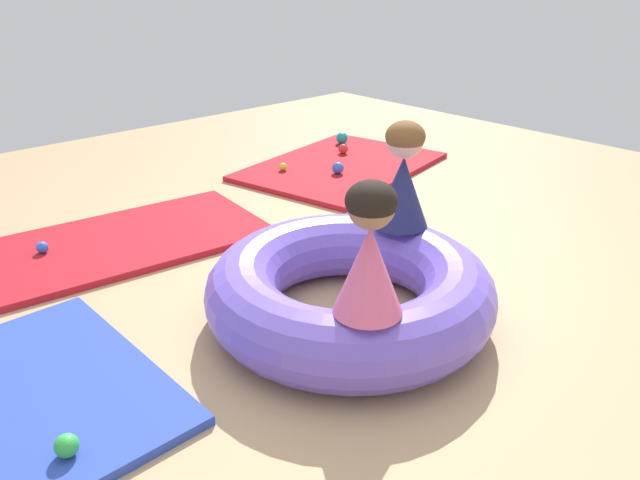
{
  "coord_description": "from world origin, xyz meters",
  "views": [
    {
      "loc": [
        -1.59,
        -1.71,
        1.51
      ],
      "look_at": [
        0.15,
        0.2,
        0.35
      ],
      "focal_mm": 34.41,
      "sensor_mm": 36.0,
      "label": 1
    }
  ],
  "objects_px": {
    "child_in_navy": "(403,176)",
    "play_ball_blue_second": "(338,168)",
    "play_ball_yellow": "(283,167)",
    "play_ball_green": "(67,446)",
    "inflatable_cushion": "(350,290)",
    "play_ball_blue": "(42,247)",
    "child_in_pink": "(370,251)",
    "play_ball_red": "(343,149)",
    "play_ball_teal": "(342,138)"
  },
  "relations": [
    {
      "from": "play_ball_blue",
      "to": "play_ball_blue_second",
      "type": "relative_size",
      "value": 0.73
    },
    {
      "from": "child_in_navy",
      "to": "play_ball_teal",
      "type": "distance_m",
      "value": 2.6
    },
    {
      "from": "play_ball_red",
      "to": "play_ball_yellow",
      "type": "bearing_deg",
      "value": -178.21
    },
    {
      "from": "play_ball_yellow",
      "to": "play_ball_red",
      "type": "distance_m",
      "value": 0.68
    },
    {
      "from": "play_ball_yellow",
      "to": "play_ball_green",
      "type": "bearing_deg",
      "value": -142.44
    },
    {
      "from": "inflatable_cushion",
      "to": "play_ball_green",
      "type": "bearing_deg",
      "value": -179.49
    },
    {
      "from": "play_ball_yellow",
      "to": "play_ball_blue_second",
      "type": "relative_size",
      "value": 0.69
    },
    {
      "from": "play_ball_red",
      "to": "play_ball_blue_second",
      "type": "bearing_deg",
      "value": -138.58
    },
    {
      "from": "play_ball_green",
      "to": "play_ball_blue_second",
      "type": "relative_size",
      "value": 0.89
    },
    {
      "from": "play_ball_blue_second",
      "to": "play_ball_yellow",
      "type": "bearing_deg",
      "value": 127.5
    },
    {
      "from": "play_ball_red",
      "to": "play_ball_blue_second",
      "type": "distance_m",
      "value": 0.55
    },
    {
      "from": "child_in_pink",
      "to": "play_ball_teal",
      "type": "xyz_separation_m",
      "value": [
        2.29,
        2.48,
        -0.48
      ]
    },
    {
      "from": "inflatable_cushion",
      "to": "play_ball_green",
      "type": "relative_size",
      "value": 16.35
    },
    {
      "from": "play_ball_yellow",
      "to": "play_ball_green",
      "type": "distance_m",
      "value": 3.08
    },
    {
      "from": "child_in_navy",
      "to": "play_ball_blue_second",
      "type": "xyz_separation_m",
      "value": [
        0.95,
        1.43,
        -0.5
      ]
    },
    {
      "from": "play_ball_blue",
      "to": "play_ball_green",
      "type": "distance_m",
      "value": 1.7
    },
    {
      "from": "child_in_pink",
      "to": "play_ball_blue_second",
      "type": "distance_m",
      "value": 2.57
    },
    {
      "from": "play_ball_blue_second",
      "to": "child_in_pink",
      "type": "bearing_deg",
      "value": -131.47
    },
    {
      "from": "inflatable_cushion",
      "to": "play_ball_green",
      "type": "xyz_separation_m",
      "value": [
        -1.31,
        -0.01,
        -0.08
      ]
    },
    {
      "from": "play_ball_teal",
      "to": "play_ball_blue_second",
      "type": "relative_size",
      "value": 1.16
    },
    {
      "from": "inflatable_cushion",
      "to": "play_ball_blue_second",
      "type": "bearing_deg",
      "value": 47.55
    },
    {
      "from": "child_in_pink",
      "to": "play_ball_blue_second",
      "type": "relative_size",
      "value": 5.7
    },
    {
      "from": "play_ball_blue",
      "to": "play_ball_yellow",
      "type": "height_order",
      "value": "play_ball_blue"
    },
    {
      "from": "play_ball_blue_second",
      "to": "child_in_navy",
      "type": "bearing_deg",
      "value": -123.56
    },
    {
      "from": "play_ball_yellow",
      "to": "play_ball_green",
      "type": "height_order",
      "value": "play_ball_green"
    },
    {
      "from": "child_in_pink",
      "to": "play_ball_blue",
      "type": "xyz_separation_m",
      "value": [
        -0.53,
        1.98,
        -0.5
      ]
    },
    {
      "from": "inflatable_cushion",
      "to": "play_ball_blue_second",
      "type": "xyz_separation_m",
      "value": [
        1.39,
        1.52,
        -0.08
      ]
    },
    {
      "from": "child_in_pink",
      "to": "play_ball_red",
      "type": "xyz_separation_m",
      "value": [
        2.08,
        2.25,
        -0.49
      ]
    },
    {
      "from": "child_in_navy",
      "to": "play_ball_red",
      "type": "height_order",
      "value": "child_in_navy"
    },
    {
      "from": "play_ball_blue",
      "to": "play_ball_yellow",
      "type": "distance_m",
      "value": 1.95
    },
    {
      "from": "child_in_navy",
      "to": "play_ball_red",
      "type": "xyz_separation_m",
      "value": [
        1.36,
        1.79,
        -0.5
      ]
    },
    {
      "from": "child_in_pink",
      "to": "play_ball_red",
      "type": "relative_size",
      "value": 6.27
    },
    {
      "from": "play_ball_teal",
      "to": "inflatable_cushion",
      "type": "bearing_deg",
      "value": -133.58
    },
    {
      "from": "child_in_pink",
      "to": "play_ball_green",
      "type": "height_order",
      "value": "child_in_pink"
    },
    {
      "from": "child_in_navy",
      "to": "play_ball_teal",
      "type": "height_order",
      "value": "child_in_navy"
    },
    {
      "from": "inflatable_cushion",
      "to": "play_ball_yellow",
      "type": "distance_m",
      "value": 2.18
    },
    {
      "from": "child_in_navy",
      "to": "play_ball_blue_second",
      "type": "height_order",
      "value": "child_in_navy"
    },
    {
      "from": "inflatable_cushion",
      "to": "play_ball_blue",
      "type": "xyz_separation_m",
      "value": [
        -0.8,
        1.62,
        -0.09
      ]
    },
    {
      "from": "inflatable_cushion",
      "to": "child_in_navy",
      "type": "height_order",
      "value": "child_in_navy"
    },
    {
      "from": "child_in_navy",
      "to": "play_ball_green",
      "type": "distance_m",
      "value": 1.83
    },
    {
      "from": "play_ball_green",
      "to": "play_ball_blue",
      "type": "bearing_deg",
      "value": 72.62
    },
    {
      "from": "play_ball_blue",
      "to": "play_ball_red",
      "type": "distance_m",
      "value": 2.62
    },
    {
      "from": "child_in_pink",
      "to": "play_ball_blue",
      "type": "distance_m",
      "value": 2.11
    },
    {
      "from": "child_in_pink",
      "to": "play_ball_red",
      "type": "bearing_deg",
      "value": -0.01
    },
    {
      "from": "inflatable_cushion",
      "to": "child_in_navy",
      "type": "xyz_separation_m",
      "value": [
        0.45,
        0.1,
        0.42
      ]
    },
    {
      "from": "play_ball_blue",
      "to": "play_ball_yellow",
      "type": "bearing_deg",
      "value": 7.42
    },
    {
      "from": "child_in_navy",
      "to": "play_ball_green",
      "type": "relative_size",
      "value": 6.54
    },
    {
      "from": "play_ball_blue",
      "to": "play_ball_blue_second",
      "type": "xyz_separation_m",
      "value": [
        2.2,
        -0.09,
        0.01
      ]
    },
    {
      "from": "inflatable_cushion",
      "to": "play_ball_green",
      "type": "height_order",
      "value": "inflatable_cushion"
    },
    {
      "from": "play_ball_yellow",
      "to": "play_ball_teal",
      "type": "relative_size",
      "value": 0.59
    }
  ]
}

